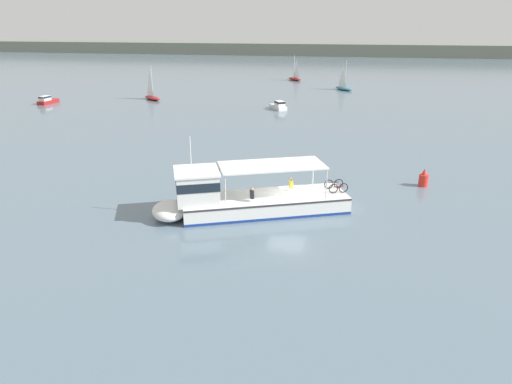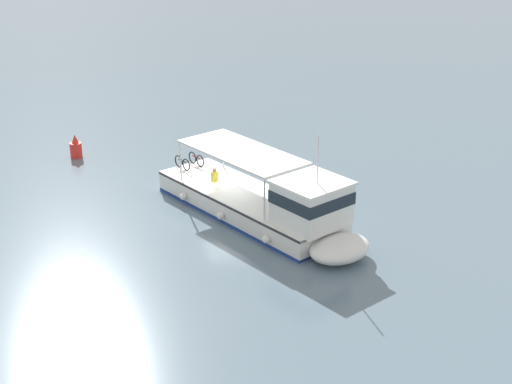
# 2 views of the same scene
# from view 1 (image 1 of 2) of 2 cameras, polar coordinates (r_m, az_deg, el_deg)

# --- Properties ---
(ground_plane) EXTENTS (400.00, 400.00, 0.00)m
(ground_plane) POSITION_cam_1_polar(r_m,az_deg,el_deg) (30.86, 3.89, -2.18)
(ground_plane) COLOR slate
(distant_shoreline) EXTENTS (400.00, 28.00, 4.45)m
(distant_shoreline) POSITION_cam_1_polar(r_m,az_deg,el_deg) (195.64, 11.62, 16.98)
(distant_shoreline) COLOR slate
(distant_shoreline) RESTS_ON ground
(ferry_main) EXTENTS (12.88, 7.94, 5.32)m
(ferry_main) POSITION_cam_1_polar(r_m,az_deg,el_deg) (29.87, -1.92, -0.82)
(ferry_main) COLOR white
(ferry_main) RESTS_ON ground
(motorboat_near_port) EXTENTS (1.50, 3.67, 1.26)m
(motorboat_near_port) POSITION_cam_1_polar(r_m,az_deg,el_deg) (79.46, -24.48, 10.31)
(motorboat_near_port) COLOR maroon
(motorboat_near_port) RESTS_ON ground
(motorboat_horizon_west) EXTENTS (3.07, 3.72, 1.26)m
(motorboat_horizon_west) POSITION_cam_1_polar(r_m,az_deg,el_deg) (67.77, 2.83, 10.65)
(motorboat_horizon_west) COLOR white
(motorboat_horizon_west) RESTS_ON ground
(sailboat_mid_channel) EXTENTS (4.13, 4.60, 5.40)m
(sailboat_mid_channel) POSITION_cam_1_polar(r_m,az_deg,el_deg) (89.67, 10.82, 12.65)
(sailboat_mid_channel) COLOR teal
(sailboat_mid_channel) RESTS_ON ground
(sailboat_far_right) EXTENTS (4.09, 4.63, 5.40)m
(sailboat_far_right) POSITION_cam_1_polar(r_m,az_deg,el_deg) (104.07, 4.84, 13.92)
(sailboat_far_right) COLOR maroon
(sailboat_far_right) RESTS_ON ground
(sailboat_off_bow) EXTENTS (4.54, 4.21, 5.40)m
(sailboat_off_bow) POSITION_cam_1_polar(r_m,az_deg,el_deg) (78.48, -12.75, 11.49)
(sailboat_off_bow) COLOR maroon
(sailboat_off_bow) RESTS_ON ground
(channel_buoy) EXTENTS (0.70, 0.70, 1.40)m
(channel_buoy) POSITION_cam_1_polar(r_m,az_deg,el_deg) (37.31, 20.05, 1.53)
(channel_buoy) COLOR red
(channel_buoy) RESTS_ON ground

